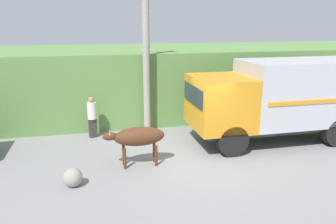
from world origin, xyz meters
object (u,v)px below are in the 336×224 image
(brown_cow, at_px, (138,137))
(pedestrian_on_hill, at_px, (92,115))
(utility_pole, at_px, (146,55))
(roadside_rock, at_px, (73,177))
(cargo_truck, at_px, (281,97))

(brown_cow, height_order, pedestrian_on_hill, pedestrian_on_hill)
(utility_pole, distance_m, roadside_rock, 5.73)
(brown_cow, height_order, utility_pole, utility_pole)
(cargo_truck, height_order, pedestrian_on_hill, cargo_truck)
(cargo_truck, xyz_separation_m, utility_pole, (-4.63, 2.17, 1.41))
(utility_pole, relative_size, roadside_rock, 11.36)
(cargo_truck, distance_m, roadside_rock, 7.79)
(roadside_rock, bearing_deg, pedestrian_on_hill, 81.46)
(pedestrian_on_hill, relative_size, roadside_rock, 3.04)
(brown_cow, relative_size, roadside_rock, 3.58)
(brown_cow, xyz_separation_m, utility_pole, (0.83, 3.20, 2.16))
(cargo_truck, xyz_separation_m, brown_cow, (-5.46, -1.03, -0.75))
(cargo_truck, relative_size, brown_cow, 3.43)
(pedestrian_on_hill, xyz_separation_m, utility_pole, (2.18, 0.19, 2.22))
(pedestrian_on_hill, distance_m, utility_pole, 3.11)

